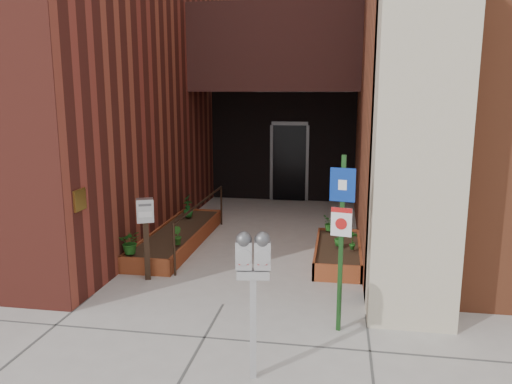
% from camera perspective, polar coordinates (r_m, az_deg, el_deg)
% --- Properties ---
extents(ground, '(80.00, 80.00, 0.00)m').
position_cam_1_polar(ground, '(7.32, -3.80, -12.70)').
color(ground, '#9E9991').
rests_on(ground, ground).
extents(architecture, '(20.00, 14.60, 10.00)m').
position_cam_1_polar(architecture, '(13.66, 2.21, 19.71)').
color(architecture, maroon).
rests_on(architecture, ground).
extents(planter_left, '(0.90, 3.60, 0.30)m').
position_cam_1_polar(planter_left, '(10.12, -8.85, -5.16)').
color(planter_left, brown).
rests_on(planter_left, ground).
extents(planter_right, '(0.80, 2.20, 0.30)m').
position_cam_1_polar(planter_right, '(9.15, 9.32, -6.95)').
color(planter_right, brown).
rests_on(planter_right, ground).
extents(handrail, '(0.04, 3.34, 0.90)m').
position_cam_1_polar(handrail, '(9.77, -6.27, -1.95)').
color(handrail, black).
rests_on(handrail, ground).
extents(parking_meter, '(0.37, 0.19, 1.60)m').
position_cam_1_polar(parking_meter, '(5.12, -0.33, -8.45)').
color(parking_meter, '#B9B9BB').
rests_on(parking_meter, ground).
extents(sign_post, '(0.30, 0.10, 2.24)m').
position_cam_1_polar(sign_post, '(6.18, 9.75, -3.80)').
color(sign_post, '#173E16').
rests_on(sign_post, ground).
extents(payment_dropbox, '(0.32, 0.29, 1.33)m').
position_cam_1_polar(payment_dropbox, '(8.11, -12.52, -3.34)').
color(payment_dropbox, black).
rests_on(payment_dropbox, ground).
extents(shrub_left_a, '(0.48, 0.48, 0.41)m').
position_cam_1_polar(shrub_left_a, '(8.69, -14.14, -5.56)').
color(shrub_left_a, '#1D5C1A').
rests_on(shrub_left_a, planter_left).
extents(shrub_left_b, '(0.25, 0.25, 0.32)m').
position_cam_1_polar(shrub_left_b, '(9.06, -9.03, -4.95)').
color(shrub_left_b, '#205317').
rests_on(shrub_left_b, planter_left).
extents(shrub_left_c, '(0.29, 0.29, 0.38)m').
position_cam_1_polar(shrub_left_c, '(11.00, -7.75, -1.87)').
color(shrub_left_c, '#19591D').
rests_on(shrub_left_c, planter_left).
extents(shrub_left_d, '(0.25, 0.25, 0.39)m').
position_cam_1_polar(shrub_left_d, '(11.60, -7.84, -1.18)').
color(shrub_left_d, '#17521D').
rests_on(shrub_left_d, planter_left).
extents(shrub_right_a, '(0.24, 0.24, 0.31)m').
position_cam_1_polar(shrub_right_a, '(8.99, 9.49, -5.13)').
color(shrub_right_a, '#1B5919').
rests_on(shrub_right_a, planter_right).
extents(shrub_right_b, '(0.24, 0.24, 0.34)m').
position_cam_1_polar(shrub_right_b, '(8.82, 11.01, -5.41)').
color(shrub_right_b, '#1D5D1A').
rests_on(shrub_right_b, planter_right).
extents(shrub_right_c, '(0.30, 0.30, 0.31)m').
position_cam_1_polar(shrub_right_c, '(9.92, 8.41, -3.54)').
color(shrub_right_c, '#1E5C1A').
rests_on(shrub_right_c, planter_right).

